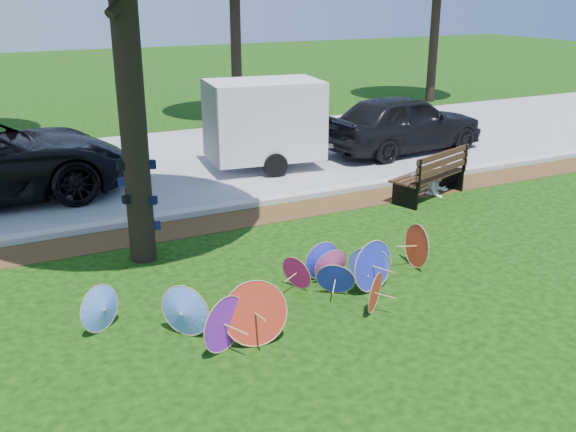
{
  "coord_description": "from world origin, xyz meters",
  "views": [
    {
      "loc": [
        -3.88,
        -6.86,
        4.42
      ],
      "look_at": [
        0.5,
        2.0,
        0.9
      ],
      "focal_mm": 40.0,
      "sensor_mm": 36.0,
      "label": 1
    }
  ],
  "objects_px": {
    "parasol_pile": "(296,286)",
    "dark_pickup": "(404,123)",
    "park_bench": "(428,174)",
    "person_left": "(414,173)",
    "cargo_trailer": "(265,119)",
    "person_right": "(439,166)"
  },
  "relations": [
    {
      "from": "parasol_pile",
      "to": "dark_pickup",
      "type": "height_order",
      "value": "dark_pickup"
    },
    {
      "from": "person_left",
      "to": "person_right",
      "type": "bearing_deg",
      "value": 7.68
    },
    {
      "from": "dark_pickup",
      "to": "person_right",
      "type": "height_order",
      "value": "dark_pickup"
    },
    {
      "from": "cargo_trailer",
      "to": "person_right",
      "type": "relative_size",
      "value": 2.14
    },
    {
      "from": "parasol_pile",
      "to": "person_left",
      "type": "height_order",
      "value": "person_left"
    },
    {
      "from": "parasol_pile",
      "to": "dark_pickup",
      "type": "xyz_separation_m",
      "value": [
        7.07,
        7.18,
        0.46
      ]
    },
    {
      "from": "dark_pickup",
      "to": "person_right",
      "type": "relative_size",
      "value": 3.7
    },
    {
      "from": "parasol_pile",
      "to": "dark_pickup",
      "type": "bearing_deg",
      "value": 45.42
    },
    {
      "from": "cargo_trailer",
      "to": "park_bench",
      "type": "bearing_deg",
      "value": -52.33
    },
    {
      "from": "dark_pickup",
      "to": "park_bench",
      "type": "height_order",
      "value": "dark_pickup"
    },
    {
      "from": "parasol_pile",
      "to": "person_right",
      "type": "bearing_deg",
      "value": 32.96
    },
    {
      "from": "parasol_pile",
      "to": "person_left",
      "type": "bearing_deg",
      "value": 36.7
    },
    {
      "from": "parasol_pile",
      "to": "person_left",
      "type": "xyz_separation_m",
      "value": [
        4.69,
        3.49,
        0.22
      ]
    },
    {
      "from": "park_bench",
      "to": "person_right",
      "type": "bearing_deg",
      "value": -11.19
    },
    {
      "from": "park_bench",
      "to": "person_left",
      "type": "height_order",
      "value": "person_left"
    },
    {
      "from": "parasol_pile",
      "to": "person_right",
      "type": "height_order",
      "value": "person_right"
    },
    {
      "from": "dark_pickup",
      "to": "cargo_trailer",
      "type": "xyz_separation_m",
      "value": [
        -4.26,
        0.1,
        0.45
      ]
    },
    {
      "from": "cargo_trailer",
      "to": "person_left",
      "type": "height_order",
      "value": "cargo_trailer"
    },
    {
      "from": "parasol_pile",
      "to": "park_bench",
      "type": "height_order",
      "value": "park_bench"
    },
    {
      "from": "parasol_pile",
      "to": "person_right",
      "type": "xyz_separation_m",
      "value": [
        5.39,
        3.49,
        0.29
      ]
    },
    {
      "from": "parasol_pile",
      "to": "park_bench",
      "type": "distance_m",
      "value": 6.11
    },
    {
      "from": "person_left",
      "to": "cargo_trailer",
      "type": "bearing_deg",
      "value": 124.1
    }
  ]
}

